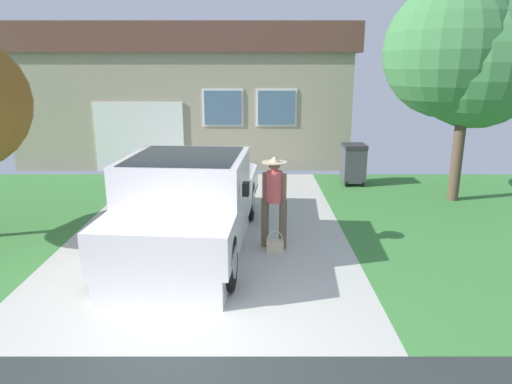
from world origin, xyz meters
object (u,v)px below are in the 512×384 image
handbag (277,245)px  neighbor_tree (466,57)px  person_with_hat (276,196)px  house_with_garage (197,92)px  pickup_truck (191,207)px  wheeled_trash_bin (356,163)px

handbag → neighbor_tree: size_ratio=0.08×
person_with_hat → house_with_garage: (-2.59, 9.62, 1.26)m
handbag → house_with_garage: (-2.60, 9.82, 2.10)m
handbag → neighbor_tree: 6.54m
handbag → neighbor_tree: neighbor_tree is taller
pickup_truck → wheeled_trash_bin: 6.03m
person_with_hat → house_with_garage: size_ratio=0.15×
house_with_garage → neighbor_tree: (7.05, -6.28, 1.12)m
pickup_truck → handbag: (1.50, -0.11, -0.65)m
pickup_truck → house_with_garage: (-1.11, 9.71, 1.45)m
house_with_garage → handbag: bearing=-75.2°
pickup_truck → person_with_hat: bearing=-171.9°
neighbor_tree → wheeled_trash_bin: bearing=149.9°
pickup_truck → handbag: pickup_truck is taller
person_with_hat → handbag: 0.87m
person_with_hat → neighbor_tree: neighbor_tree is taller
pickup_truck → house_with_garage: bearing=-79.0°
handbag → house_with_garage: house_with_garage is taller
person_with_hat → wheeled_trash_bin: 5.15m
house_with_garage → neighbor_tree: bearing=-41.7°
person_with_hat → handbag: (0.01, -0.20, -0.84)m
pickup_truck → handbag: 1.64m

